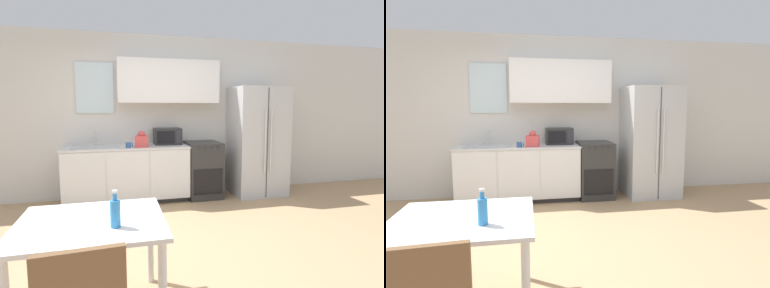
# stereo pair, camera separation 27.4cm
# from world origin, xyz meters

# --- Properties ---
(ground_plane) EXTENTS (12.00, 12.00, 0.00)m
(ground_plane) POSITION_xyz_m (0.00, 0.00, 0.00)
(ground_plane) COLOR tan
(wall_back) EXTENTS (12.00, 0.38, 2.70)m
(wall_back) POSITION_xyz_m (0.04, 2.02, 1.44)
(wall_back) COLOR silver
(wall_back) RESTS_ON ground_plane
(kitchen_counter) EXTENTS (1.94, 0.64, 0.89)m
(kitchen_counter) POSITION_xyz_m (-0.41, 1.71, 0.45)
(kitchen_counter) COLOR #333333
(kitchen_counter) RESTS_ON ground_plane
(oven_range) EXTENTS (0.56, 0.65, 0.93)m
(oven_range) POSITION_xyz_m (0.84, 1.71, 0.46)
(oven_range) COLOR #2D2D2D
(oven_range) RESTS_ON ground_plane
(refrigerator) EXTENTS (0.88, 0.79, 1.85)m
(refrigerator) POSITION_xyz_m (1.80, 1.65, 0.92)
(refrigerator) COLOR silver
(refrigerator) RESTS_ON ground_plane
(kitchen_sink) EXTENTS (0.70, 0.42, 0.24)m
(kitchen_sink) POSITION_xyz_m (-0.88, 1.72, 0.91)
(kitchen_sink) COLOR #B7BABC
(kitchen_sink) RESTS_ON kitchen_counter
(microwave) EXTENTS (0.44, 0.34, 0.27)m
(microwave) POSITION_xyz_m (0.26, 1.82, 1.03)
(microwave) COLOR #282828
(microwave) RESTS_ON kitchen_counter
(coffee_mug) EXTENTS (0.11, 0.08, 0.08)m
(coffee_mug) POSITION_xyz_m (-0.39, 1.53, 0.94)
(coffee_mug) COLOR #335999
(coffee_mug) RESTS_ON kitchen_counter
(grocery_bag_0) EXTENTS (0.22, 0.19, 0.25)m
(grocery_bag_0) POSITION_xyz_m (-0.19, 1.57, 1.00)
(grocery_bag_0) COLOR #D14C4C
(grocery_bag_0) RESTS_ON kitchen_counter
(dining_table) EXTENTS (0.99, 0.84, 0.72)m
(dining_table) POSITION_xyz_m (-0.74, -0.99, 0.62)
(dining_table) COLOR white
(dining_table) RESTS_ON ground_plane
(drink_bottle) EXTENTS (0.07, 0.07, 0.24)m
(drink_bottle) POSITION_xyz_m (-0.58, -1.15, 0.82)
(drink_bottle) COLOR #338CD8
(drink_bottle) RESTS_ON dining_table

